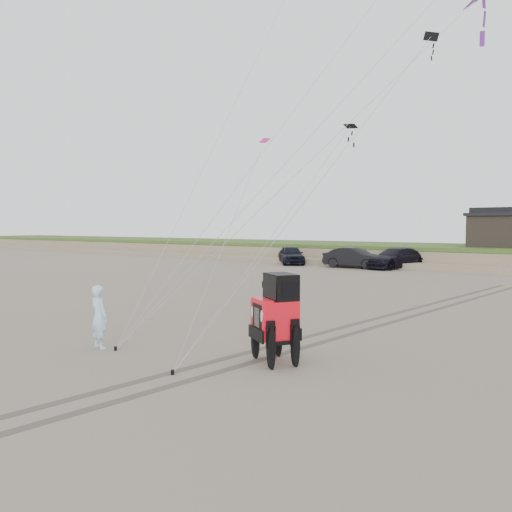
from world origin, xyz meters
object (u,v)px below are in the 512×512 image
(man, at_px, (99,317))
(truck_b, at_px, (354,258))
(truck_c, at_px, (395,258))
(jeep, at_px, (275,327))
(cabin, at_px, (511,229))
(truck_a, at_px, (291,255))

(man, bearing_deg, truck_b, -71.80)
(truck_c, distance_m, jeep, 30.18)
(cabin, relative_size, truck_c, 1.09)
(cabin, xyz_separation_m, man, (-5.07, -37.45, -2.32))
(truck_a, distance_m, truck_b, 6.50)
(cabin, xyz_separation_m, jeep, (-0.13, -35.78, -2.32))
(jeep, distance_m, man, 5.21)
(cabin, relative_size, man, 3.50)
(truck_b, bearing_deg, truck_a, 87.21)
(truck_a, xyz_separation_m, man, (11.88, -30.02, 0.07))
(truck_a, bearing_deg, man, -108.49)
(truck_c, xyz_separation_m, man, (2.44, -30.94, 0.06))
(jeep, xyz_separation_m, man, (-4.93, -1.67, -0.01))
(truck_b, xyz_separation_m, jeep, (10.34, -27.81, 0.07))
(cabin, xyz_separation_m, truck_b, (-10.47, -7.96, -2.39))
(cabin, bearing_deg, truck_b, -142.75)
(truck_b, xyz_separation_m, man, (5.40, -29.49, 0.07))
(man, bearing_deg, truck_c, -77.67)
(truck_b, height_order, truck_c, truck_c)
(truck_b, distance_m, truck_c, 3.30)
(truck_b, relative_size, jeep, 1.04)
(cabin, distance_m, jeep, 35.85)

